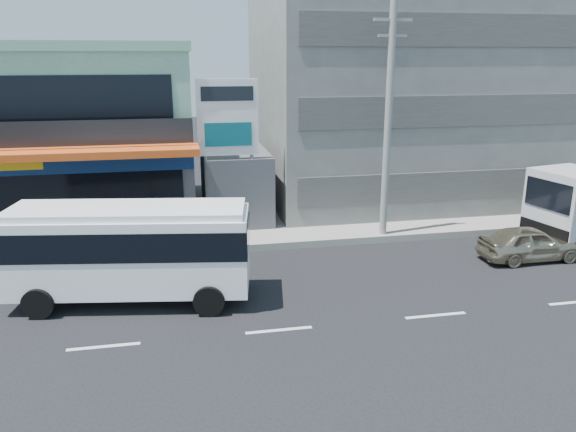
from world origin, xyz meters
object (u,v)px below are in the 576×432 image
(utility_pole_near, at_px, (388,123))
(minibus, at_px, (130,246))
(concrete_building, at_px, (408,71))
(sedan, at_px, (530,243))
(billboard, at_px, (228,126))
(motorcycle_rider, at_px, (147,249))
(shop_building, at_px, (65,138))
(satellite_dish, at_px, (236,151))

(utility_pole_near, relative_size, minibus, 1.25)
(concrete_building, bearing_deg, sedan, -85.67)
(concrete_building, bearing_deg, billboard, -151.08)
(billboard, bearing_deg, minibus, -121.94)
(sedan, relative_size, motorcycle_rider, 1.78)
(shop_building, relative_size, utility_pole_near, 1.24)
(billboard, distance_m, motorcycle_rider, 6.33)
(minibus, bearing_deg, sedan, 3.42)
(concrete_building, relative_size, billboard, 2.32)
(satellite_dish, distance_m, minibus, 9.24)
(billboard, bearing_deg, sedan, -24.95)
(satellite_dish, xyz_separation_m, billboard, (-0.50, -1.80, 1.35))
(minibus, bearing_deg, billboard, 58.06)
(billboard, height_order, utility_pole_near, utility_pole_near)
(billboard, distance_m, utility_pole_near, 6.75)
(billboard, relative_size, sedan, 1.71)
(minibus, distance_m, motorcycle_rider, 3.21)
(sedan, distance_m, motorcycle_rider, 14.98)
(shop_building, relative_size, concrete_building, 0.77)
(utility_pole_near, bearing_deg, billboard, 164.52)
(billboard, height_order, minibus, billboard)
(utility_pole_near, height_order, motorcycle_rider, utility_pole_near)
(satellite_dish, xyz_separation_m, minibus, (-4.35, -7.98, -1.65))
(concrete_building, distance_m, billboard, 12.17)
(shop_building, bearing_deg, sedan, -28.01)
(minibus, bearing_deg, motorcycle_rider, 83.18)
(billboard, bearing_deg, shop_building, 147.68)
(concrete_building, xyz_separation_m, sedan, (0.84, -11.07, -6.31))
(shop_building, distance_m, sedan, 21.59)
(shop_building, distance_m, minibus, 11.70)
(billboard, xyz_separation_m, utility_pole_near, (6.50, -1.80, 0.22))
(shop_building, xyz_separation_m, billboard, (7.50, -4.75, 0.93))
(utility_pole_near, bearing_deg, satellite_dish, 149.04)
(billboard, xyz_separation_m, motorcycle_rider, (-3.50, -3.22, -4.18))
(shop_building, distance_m, motorcycle_rider, 9.48)
(minibus, relative_size, motorcycle_rider, 3.53)
(shop_building, height_order, motorcycle_rider, shop_building)
(satellite_dish, height_order, motorcycle_rider, satellite_dish)
(concrete_building, distance_m, sedan, 12.77)
(utility_pole_near, bearing_deg, sedan, -35.69)
(shop_building, xyz_separation_m, motorcycle_rider, (4.00, -7.96, -3.25))
(concrete_building, distance_m, satellite_dish, 11.30)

